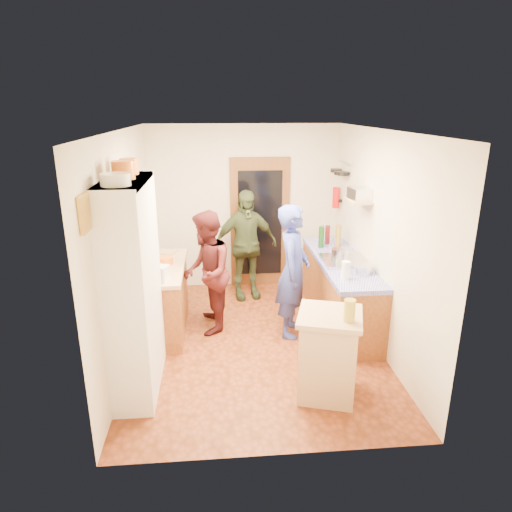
{
  "coord_description": "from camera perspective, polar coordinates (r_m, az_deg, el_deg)",
  "views": [
    {
      "loc": [
        -0.45,
        -5.15,
        2.85
      ],
      "look_at": [
        0.02,
        0.15,
        1.09
      ],
      "focal_mm": 32.0,
      "sensor_mm": 36.0,
      "label": 1
    }
  ],
  "objects": [
    {
      "name": "island_base",
      "position": [
        4.79,
        8.98,
        -12.35
      ],
      "size": [
        0.69,
        0.69,
        0.86
      ],
      "primitive_type": "cube",
      "rotation": [
        0.0,
        0.0,
        -0.29
      ],
      "color": "tan",
      "rests_on": "ground"
    },
    {
      "name": "pan_hang_b",
      "position": [
        7.02,
        10.38,
        10.17
      ],
      "size": [
        0.16,
        0.16,
        0.05
      ],
      "primitive_type": "cylinder",
      "color": "black",
      "rests_on": "pan_rail"
    },
    {
      "name": "door_frame",
      "position": [
        7.38,
        0.48,
        4.13
      ],
      "size": [
        0.95,
        0.06,
        2.1
      ],
      "primitive_type": "cube",
      "color": "brown",
      "rests_on": "ground"
    },
    {
      "name": "bottle_a",
      "position": [
        6.63,
        8.16,
        2.37
      ],
      "size": [
        0.1,
        0.1,
        0.31
      ],
      "primitive_type": "cylinder",
      "rotation": [
        0.0,
        0.0,
        -0.29
      ],
      "color": "#143F14",
      "rests_on": "right_counter_top"
    },
    {
      "name": "person_left",
      "position": [
        5.95,
        -5.89,
        -1.95
      ],
      "size": [
        0.61,
        0.78,
        1.61
      ],
      "primitive_type": "imported",
      "rotation": [
        0.0,
        0.0,
        -1.57
      ],
      "color": "#441617",
      "rests_on": "ground"
    },
    {
      "name": "orange_pot_a",
      "position": [
        4.48,
        -16.27,
        10.27
      ],
      "size": [
        0.21,
        0.21,
        0.17
      ],
      "primitive_type": "cylinder",
      "color": "orange",
      "rests_on": "hutch_top_shelf"
    },
    {
      "name": "ceiling",
      "position": [
        5.18,
        -0.12,
        15.58
      ],
      "size": [
        3.0,
        4.0,
        0.02
      ],
      "primitive_type": "cube",
      "color": "silver",
      "rests_on": "ground"
    },
    {
      "name": "wall_shelf",
      "position": [
        6.0,
        12.73,
        6.75
      ],
      "size": [
        0.26,
        0.42,
        0.03
      ],
      "primitive_type": "cube",
      "color": "tan",
      "rests_on": "wall_right"
    },
    {
      "name": "pan_rail",
      "position": [
        6.99,
        10.99,
        11.35
      ],
      "size": [
        0.02,
        0.65,
        0.02
      ],
      "primitive_type": "cylinder",
      "rotation": [
        1.57,
        0.0,
        0.0
      ],
      "color": "silver",
      "rests_on": "wall_right"
    },
    {
      "name": "hob",
      "position": [
        6.09,
        10.89,
        -0.58
      ],
      "size": [
        0.55,
        0.58,
        0.04
      ],
      "primitive_type": "cube",
      "color": "silver",
      "rests_on": "right_counter_top"
    },
    {
      "name": "pan_hang_a",
      "position": [
        6.83,
        10.83,
        10.1
      ],
      "size": [
        0.18,
        0.18,
        0.05
      ],
      "primitive_type": "cylinder",
      "color": "black",
      "rests_on": "pan_rail"
    },
    {
      "name": "chopping_board",
      "position": [
        6.49,
        -11.33,
        0.51
      ],
      "size": [
        0.35,
        0.3,
        0.02
      ],
      "primitive_type": "cube",
      "rotation": [
        0.0,
        0.0,
        -0.31
      ],
      "color": "tan",
      "rests_on": "left_counter_top"
    },
    {
      "name": "toaster",
      "position": [
        5.45,
        -12.18,
        -2.11
      ],
      "size": [
        0.29,
        0.24,
        0.18
      ],
      "primitive_type": "cube",
      "rotation": [
        0.0,
        0.0,
        -0.35
      ],
      "color": "white",
      "rests_on": "left_counter_top"
    },
    {
      "name": "cutting_board",
      "position": [
        4.62,
        8.67,
        -7.02
      ],
      "size": [
        0.42,
        0.37,
        0.02
      ],
      "primitive_type": "cube",
      "rotation": [
        0.0,
        0.0,
        -0.29
      ],
      "color": "white",
      "rests_on": "island_top"
    },
    {
      "name": "kettle",
      "position": [
        5.8,
        -12.76,
        -0.95
      ],
      "size": [
        0.18,
        0.18,
        0.18
      ],
      "primitive_type": "cylinder",
      "rotation": [
        0.0,
        0.0,
        0.17
      ],
      "color": "white",
      "rests_on": "left_counter_top"
    },
    {
      "name": "island_top",
      "position": [
        4.58,
        9.26,
        -7.44
      ],
      "size": [
        0.77,
        0.77,
        0.05
      ],
      "primitive_type": "cube",
      "rotation": [
        0.0,
        0.0,
        -0.29
      ],
      "color": "tan",
      "rests_on": "island_base"
    },
    {
      "name": "paper_towel",
      "position": [
        5.47,
        11.14,
        -1.78
      ],
      "size": [
        0.12,
        0.12,
        0.22
      ],
      "primitive_type": "cylinder",
      "rotation": [
        0.0,
        0.0,
        -0.22
      ],
      "color": "white",
      "rests_on": "right_counter_top"
    },
    {
      "name": "fire_extinguisher",
      "position": [
        7.23,
        9.97,
        7.21
      ],
      "size": [
        0.11,
        0.11,
        0.32
      ],
      "primitive_type": "cylinder",
      "color": "red",
      "rests_on": "wall_right"
    },
    {
      "name": "left_counter_base",
      "position": [
        6.15,
        -11.74,
        -5.38
      ],
      "size": [
        0.6,
        1.4,
        0.85
      ],
      "primitive_type": "cube",
      "color": "#9E5C27",
      "rests_on": "ground"
    },
    {
      "name": "person_hob",
      "position": [
        5.76,
        4.93,
        -2.05
      ],
      "size": [
        0.59,
        0.73,
        1.72
      ],
      "primitive_type": "imported",
      "rotation": [
        0.0,
        0.0,
        1.24
      ],
      "color": "#313D97",
      "rests_on": "ground"
    },
    {
      "name": "pan_hang_c",
      "position": [
        7.21,
        9.97,
        10.48
      ],
      "size": [
        0.17,
        0.17,
        0.05
      ],
      "primitive_type": "cylinder",
      "color": "black",
      "rests_on": "pan_rail"
    },
    {
      "name": "wall_front",
      "position": [
        3.53,
        2.76,
        -7.8
      ],
      "size": [
        3.0,
        0.02,
        2.6
      ],
      "primitive_type": "cube",
      "color": "beige",
      "rests_on": "ground"
    },
    {
      "name": "person_back",
      "position": [
        6.92,
        -1.24,
        1.39
      ],
      "size": [
        1.05,
        0.61,
        1.69
      ],
      "primitive_type": "imported",
      "rotation": [
        0.0,
        0.0,
        0.21
      ],
      "color": "#313C22",
      "rests_on": "ground"
    },
    {
      "name": "wall_right",
      "position": [
        5.73,
        15.12,
        1.9
      ],
      "size": [
        0.02,
        4.0,
        2.6
      ],
      "primitive_type": "cube",
      "color": "beige",
      "rests_on": "ground"
    },
    {
      "name": "mixing_bowl",
      "position": [
        5.74,
        12.96,
        -1.53
      ],
      "size": [
        0.36,
        0.36,
        0.11
      ],
      "primitive_type": "cylinder",
      "rotation": [
        0.0,
        0.0,
        -0.35
      ],
      "color": "silver",
      "rests_on": "right_counter_top"
    },
    {
      "name": "bottle_c",
      "position": [
        6.73,
        10.26,
        2.5
      ],
      "size": [
        0.1,
        0.1,
        0.32
      ],
      "primitive_type": "cylinder",
      "rotation": [
        0.0,
        0.0,
        0.25
      ],
      "color": "olive",
      "rests_on": "right_counter_top"
    },
    {
      "name": "pot_on_hob",
      "position": [
        6.05,
        10.47,
        0.25
      ],
      "size": [
        0.22,
        0.22,
        0.14
      ],
      "primitive_type": "cylinder",
      "color": "silver",
      "rests_on": "hob"
    },
    {
      "name": "bottle_b",
      "position": [
        6.82,
        8.92,
        2.63
      ],
      "size": [
        0.09,
        0.09,
        0.28
      ],
      "primitive_type": "cylinder",
      "rotation": [
        0.0,
        0.0,
        0.29
      ],
      "color": "#591419",
      "rests_on": "right_counter_top"
    },
    {
      "name": "floor",
      "position": [
        5.91,
        -0.11,
        -10.69
      ],
      "size": [
        3.0,
        4.0,
        0.02
      ],
      "primitive_type": "cube",
      "color": "brown",
      "rests_on": "ground"
    },
    {
      "name": "radio",
      "position": [
        5.99,
        12.79,
        7.6
      ],
      "size": [
        0.25,
        0.32,
        0.15
      ],
      "primitive_type": "cube",
      "rotation": [
        0.0,
        0.0,
        0.1
      ],
      "color": "silver",
      "rests_on": "wall_shelf"
    },
    {
      "name": "plate_stack",
      "position": [
        4.13,
        -17.16,
        9.12
      ],
      "size": [
        0.25,
        0.25,
        0.11
      ],
      "primitive_type": "cylinder",
      "color": "white",
      "rests_on": "hutch_top_shelf"
    },
    {
      "name": "hutch_top_shelf",
      "position": [
        4.49,
        -16.17,
        8.94
      ],
      "size": [
        0.4,
        1.14,
        0.04
      ],
      "primitive_type": "cube",
      "color": "white",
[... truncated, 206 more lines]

